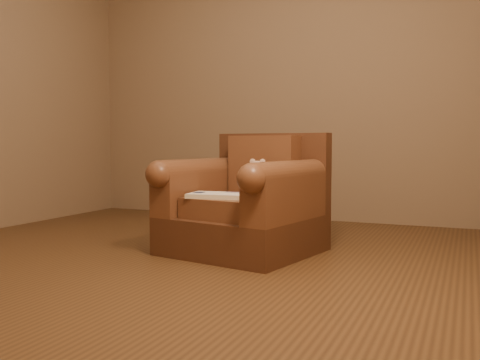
% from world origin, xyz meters
% --- Properties ---
extents(floor, '(4.00, 4.00, 0.00)m').
position_xyz_m(floor, '(0.00, 0.00, 0.00)').
color(floor, '#55371D').
rests_on(floor, ground).
extents(armchair, '(1.07, 1.04, 0.82)m').
position_xyz_m(armchair, '(0.39, 0.32, 0.32)').
color(armchair, '#492918').
rests_on(armchair, floor).
extents(teddy_bear, '(0.19, 0.21, 0.26)m').
position_xyz_m(teddy_bear, '(0.44, 0.39, 0.49)').
color(teddy_bear, tan).
rests_on(teddy_bear, armchair).
extents(guidebook, '(0.43, 0.29, 0.03)m').
position_xyz_m(guidebook, '(0.30, 0.09, 0.41)').
color(guidebook, beige).
rests_on(guidebook, armchair).
extents(side_table, '(0.35, 0.35, 0.49)m').
position_xyz_m(side_table, '(0.68, 0.70, 0.26)').
color(side_table, gold).
rests_on(side_table, floor).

